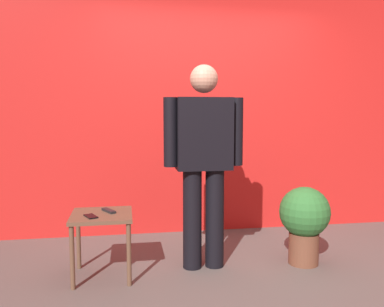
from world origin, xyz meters
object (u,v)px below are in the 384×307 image
cell_phone (91,216)px  tv_remote (109,211)px  potted_plant (304,219)px  standing_person (204,156)px  side_table (102,224)px

cell_phone → tv_remote: (0.13, 0.14, 0.01)m
potted_plant → cell_phone: bearing=-177.1°
standing_person → side_table: (-0.85, -0.07, -0.53)m
tv_remote → potted_plant: potted_plant is taller
standing_person → potted_plant: bearing=-5.0°
cell_phone → tv_remote: bearing=22.4°
standing_person → side_table: bearing=-175.0°
standing_person → tv_remote: size_ratio=10.17×
side_table → potted_plant: 1.74m
standing_person → potted_plant: size_ratio=2.52×
cell_phone → tv_remote: size_ratio=0.85×
tv_remote → potted_plant: bearing=-31.2°
tv_remote → potted_plant: size_ratio=0.25×
cell_phone → potted_plant: (1.81, 0.09, -0.12)m
standing_person → potted_plant: standing_person is taller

